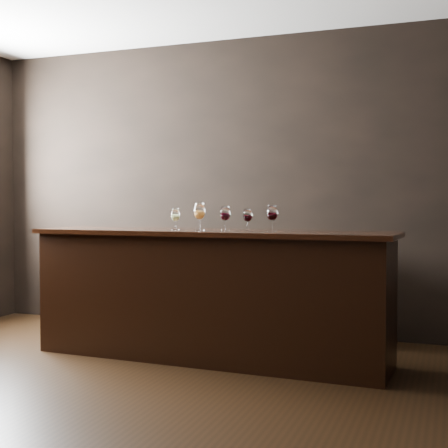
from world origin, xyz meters
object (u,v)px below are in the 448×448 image
(glass_red_c, at_px, (272,214))
(glass_red_a, at_px, (225,214))
(back_bar_shelf, at_px, (196,287))
(glass_amber, at_px, (199,212))
(bar_counter, at_px, (209,297))
(glass_white, at_px, (175,215))
(glass_red_b, at_px, (248,216))

(glass_red_c, bearing_deg, glass_red_a, 178.96)
(back_bar_shelf, bearing_deg, glass_amber, -65.79)
(back_bar_shelf, xyz_separation_m, glass_red_a, (0.63, -0.91, 0.71))
(bar_counter, bearing_deg, back_bar_shelf, 120.63)
(bar_counter, distance_m, glass_red_a, 0.67)
(bar_counter, xyz_separation_m, glass_white, (-0.29, -0.01, 0.64))
(glass_white, bearing_deg, back_bar_shelf, 102.68)
(glass_red_a, height_order, glass_red_b, glass_red_a)
(glass_amber, relative_size, glass_red_b, 1.25)
(bar_counter, height_order, glass_red_a, glass_red_a)
(back_bar_shelf, bearing_deg, glass_white, -77.32)
(bar_counter, bearing_deg, glass_white, -175.33)
(back_bar_shelf, distance_m, glass_white, 1.18)
(back_bar_shelf, relative_size, glass_red_c, 12.30)
(bar_counter, relative_size, glass_red_b, 16.53)
(glass_red_a, bearing_deg, glass_white, -178.01)
(glass_red_b, relative_size, glass_red_c, 0.86)
(back_bar_shelf, height_order, glass_amber, glass_amber)
(glass_amber, bearing_deg, back_bar_shelf, 114.21)
(bar_counter, height_order, back_bar_shelf, bar_counter)
(bar_counter, relative_size, glass_amber, 13.22)
(glass_red_b, bearing_deg, glass_amber, -170.65)
(bar_counter, relative_size, back_bar_shelf, 1.16)
(bar_counter, xyz_separation_m, glass_red_c, (0.51, -0.00, 0.66))
(bar_counter, height_order, glass_red_c, glass_red_c)
(glass_red_b, bearing_deg, glass_red_a, -172.31)
(back_bar_shelf, bearing_deg, bar_counter, -61.53)
(bar_counter, relative_size, glass_white, 16.46)
(back_bar_shelf, height_order, glass_white, glass_white)
(bar_counter, xyz_separation_m, glass_red_b, (0.31, 0.03, 0.64))
(glass_red_a, xyz_separation_m, glass_red_b, (0.18, 0.02, -0.01))
(bar_counter, bearing_deg, glass_red_b, 6.95)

